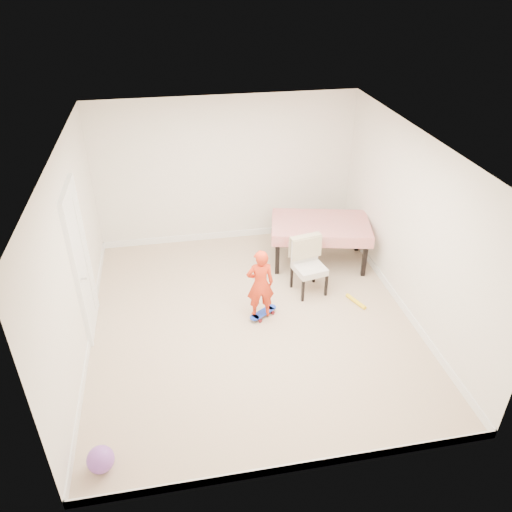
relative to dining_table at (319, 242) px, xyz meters
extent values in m
plane|color=tan|center=(-1.40, -1.38, -0.37)|extent=(5.00, 5.00, 0.00)
cube|color=white|center=(-1.40, -1.38, 2.21)|extent=(4.50, 5.00, 0.04)
cube|color=silver|center=(-1.40, 1.10, 0.93)|extent=(4.50, 0.04, 2.60)
cube|color=silver|center=(-1.40, -3.86, 0.93)|extent=(4.50, 0.04, 2.60)
cube|color=silver|center=(-3.63, -1.38, 0.93)|extent=(0.04, 5.00, 2.60)
cube|color=silver|center=(0.83, -1.38, 0.93)|extent=(0.04, 5.00, 2.60)
cube|color=white|center=(-3.62, -1.08, 0.65)|extent=(0.11, 0.94, 2.11)
cube|color=white|center=(-1.40, 1.11, -0.31)|extent=(4.50, 0.02, 0.12)
cube|color=white|center=(-1.40, -3.87, -0.31)|extent=(4.50, 0.02, 0.12)
cube|color=white|center=(-3.64, -1.38, -0.31)|extent=(0.02, 5.00, 0.12)
cube|color=white|center=(0.84, -1.38, -0.31)|extent=(0.02, 5.00, 0.12)
imported|color=red|center=(-1.27, -1.32, 0.17)|extent=(0.40, 0.26, 1.08)
sphere|color=purple|center=(-3.33, -3.48, -0.23)|extent=(0.28, 0.28, 0.28)
cylinder|color=yellow|center=(0.22, -1.26, -0.34)|extent=(0.21, 0.39, 0.06)
camera|label=1|loc=(-2.37, -6.95, 4.15)|focal=35.00mm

